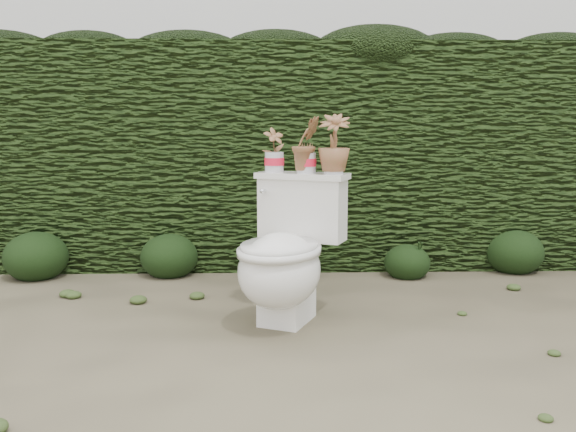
{
  "coord_description": "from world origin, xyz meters",
  "views": [
    {
      "loc": [
        -0.06,
        -3.08,
        1.05
      ],
      "look_at": [
        0.02,
        0.16,
        0.55
      ],
      "focal_mm": 38.0,
      "sensor_mm": 36.0,
      "label": 1
    }
  ],
  "objects_px": {
    "potted_plant_left": "(274,151)",
    "potted_plant_right": "(334,145)",
    "toilet": "(286,257)",
    "potted_plant_center": "(306,146)"
  },
  "relations": [
    {
      "from": "toilet",
      "to": "potted_plant_right",
      "type": "distance_m",
      "value": 0.65
    },
    {
      "from": "potted_plant_center",
      "to": "potted_plant_right",
      "type": "relative_size",
      "value": 0.96
    },
    {
      "from": "potted_plant_left",
      "to": "potted_plant_right",
      "type": "height_order",
      "value": "potted_plant_right"
    },
    {
      "from": "toilet",
      "to": "potted_plant_center",
      "type": "distance_m",
      "value": 0.62
    },
    {
      "from": "potted_plant_left",
      "to": "toilet",
      "type": "bearing_deg",
      "value": -106.83
    },
    {
      "from": "toilet",
      "to": "potted_plant_left",
      "type": "height_order",
      "value": "potted_plant_left"
    },
    {
      "from": "potted_plant_left",
      "to": "potted_plant_center",
      "type": "xyz_separation_m",
      "value": [
        0.17,
        -0.08,
        0.03
      ]
    },
    {
      "from": "toilet",
      "to": "potted_plant_right",
      "type": "xyz_separation_m",
      "value": [
        0.26,
        0.15,
        0.57
      ]
    },
    {
      "from": "potted_plant_left",
      "to": "potted_plant_right",
      "type": "relative_size",
      "value": 0.76
    },
    {
      "from": "potted_plant_center",
      "to": "potted_plant_right",
      "type": "distance_m",
      "value": 0.16
    }
  ]
}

